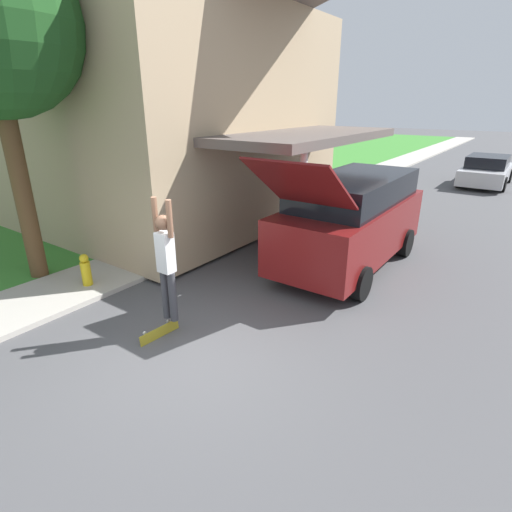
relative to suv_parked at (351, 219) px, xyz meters
name	(u,v)px	position (x,y,z in m)	size (l,w,h in m)	color
ground_plane	(190,351)	(-0.58, -4.77, -1.17)	(120.00, 120.00, 0.00)	#49494C
lawn	(149,204)	(-8.58, 1.23, -1.13)	(10.00, 80.00, 0.08)	#387F2D
sidewalk	(241,223)	(-4.18, 1.23, -1.12)	(1.80, 80.00, 0.10)	#ADA89E
house	(134,62)	(-7.94, 0.66, 3.68)	(13.23, 8.96, 9.19)	tan
suv_parked	(351,219)	(0.00, 0.00, 0.00)	(2.04, 5.51, 2.83)	maroon
car_down_street	(486,171)	(1.20, 13.14, -0.51)	(1.99, 4.44, 1.37)	#B7B7BC
skateboarder	(166,259)	(-1.22, -4.54, 0.18)	(0.41, 0.24, 2.05)	#38383D
skateboard	(159,333)	(-1.30, -4.75, -1.09)	(0.15, 0.77, 0.23)	#A89323
fire_hydrant	(86,270)	(-3.92, -4.37, -0.74)	(0.20, 0.20, 0.68)	gold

